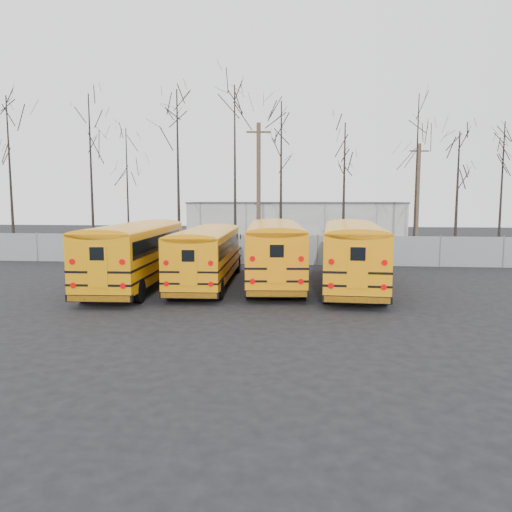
# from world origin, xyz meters

# --- Properties ---
(ground) EXTENTS (120.00, 120.00, 0.00)m
(ground) POSITION_xyz_m (0.00, 0.00, 0.00)
(ground) COLOR black
(ground) RESTS_ON ground
(fence) EXTENTS (40.00, 0.04, 2.00)m
(fence) POSITION_xyz_m (0.00, 12.00, 1.00)
(fence) COLOR gray
(fence) RESTS_ON ground
(distant_building) EXTENTS (22.00, 8.00, 4.00)m
(distant_building) POSITION_xyz_m (2.00, 32.00, 2.00)
(distant_building) COLOR beige
(distant_building) RESTS_ON ground
(bus_a) EXTENTS (3.27, 11.93, 3.31)m
(bus_a) POSITION_xyz_m (-5.20, 2.35, 1.94)
(bus_a) COLOR black
(bus_a) RESTS_ON ground
(bus_b) EXTENTS (3.00, 10.99, 3.05)m
(bus_b) POSITION_xyz_m (-1.78, 3.15, 1.78)
(bus_b) COLOR black
(bus_b) RESTS_ON ground
(bus_c) EXTENTS (3.69, 12.00, 3.31)m
(bus_c) POSITION_xyz_m (1.64, 4.09, 1.94)
(bus_c) COLOR black
(bus_c) RESTS_ON ground
(bus_d) EXTENTS (3.27, 12.02, 3.33)m
(bus_d) POSITION_xyz_m (5.56, 3.24, 1.95)
(bus_d) COLOR black
(bus_d) RESTS_ON ground
(utility_pole_left) EXTENTS (1.76, 0.34, 9.88)m
(utility_pole_left) POSITION_xyz_m (-0.28, 14.59, 5.07)
(utility_pole_left) COLOR #4E3C2C
(utility_pole_left) RESTS_ON ground
(utility_pole_right) EXTENTS (1.57, 0.36, 8.86)m
(utility_pole_right) POSITION_xyz_m (12.13, 20.04, 4.55)
(utility_pole_right) COLOR brown
(utility_pole_right) RESTS_ON ground
(tree_0) EXTENTS (0.26, 0.26, 12.06)m
(tree_0) POSITION_xyz_m (-18.99, 13.99, 6.03)
(tree_0) COLOR black
(tree_0) RESTS_ON ground
(tree_1) EXTENTS (0.26, 0.26, 12.75)m
(tree_1) POSITION_xyz_m (-14.12, 17.31, 6.38)
(tree_1) COLOR black
(tree_1) RESTS_ON ground
(tree_2) EXTENTS (0.26, 0.26, 9.72)m
(tree_2) POSITION_xyz_m (-10.33, 15.14, 4.86)
(tree_2) COLOR black
(tree_2) RESTS_ON ground
(tree_3) EXTENTS (0.26, 0.26, 12.78)m
(tree_3) POSITION_xyz_m (-6.78, 16.65, 6.39)
(tree_3) COLOR black
(tree_3) RESTS_ON ground
(tree_4) EXTENTS (0.26, 0.26, 12.50)m
(tree_4) POSITION_xyz_m (-1.96, 14.29, 6.25)
(tree_4) COLOR black
(tree_4) RESTS_ON ground
(tree_5) EXTENTS (0.26, 0.26, 11.57)m
(tree_5) POSITION_xyz_m (1.29, 15.74, 5.79)
(tree_5) COLOR black
(tree_5) RESTS_ON ground
(tree_6) EXTENTS (0.26, 0.26, 9.79)m
(tree_6) POSITION_xyz_m (5.85, 14.65, 4.90)
(tree_6) COLOR black
(tree_6) RESTS_ON ground
(tree_7) EXTENTS (0.26, 0.26, 11.69)m
(tree_7) POSITION_xyz_m (10.86, 14.74, 5.84)
(tree_7) COLOR black
(tree_7) RESTS_ON ground
(tree_8) EXTENTS (0.26, 0.26, 9.07)m
(tree_8) POSITION_xyz_m (13.64, 14.56, 4.54)
(tree_8) COLOR black
(tree_8) RESTS_ON ground
(tree_9) EXTENTS (0.26, 0.26, 9.90)m
(tree_9) POSITION_xyz_m (17.10, 15.97, 4.95)
(tree_9) COLOR black
(tree_9) RESTS_ON ground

